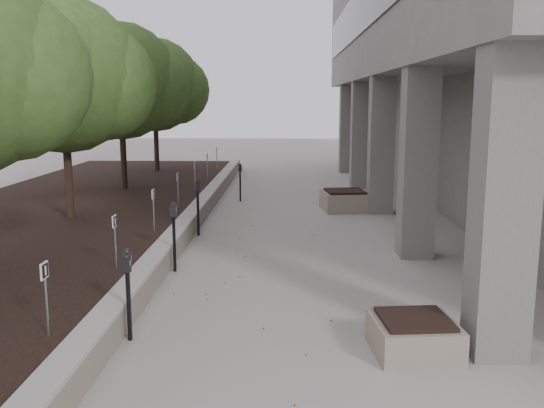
# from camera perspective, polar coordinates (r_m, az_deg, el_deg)

# --- Properties ---
(ground) EXTENTS (90.00, 90.00, 0.00)m
(ground) POSITION_cam_1_polar(r_m,az_deg,el_deg) (7.31, -3.96, -17.12)
(ground) COLOR #A19C94
(ground) RESTS_ON ground
(retaining_wall) EXTENTS (0.39, 26.00, 0.50)m
(retaining_wall) POSITION_cam_1_polar(r_m,az_deg,el_deg) (15.97, -7.45, -1.18)
(retaining_wall) COLOR gray
(retaining_wall) RESTS_ON ground
(planting_bed) EXTENTS (7.00, 26.00, 0.40)m
(planting_bed) POSITION_cam_1_polar(r_m,az_deg,el_deg) (16.94, -19.82, -1.22)
(planting_bed) COLOR black
(planting_bed) RESTS_ON ground
(crabapple_tree_3) EXTENTS (4.60, 4.00, 5.44)m
(crabapple_tree_3) POSITION_cam_1_polar(r_m,az_deg,el_deg) (15.47, -19.37, 8.69)
(crabapple_tree_3) COLOR #335621
(crabapple_tree_3) RESTS_ON planting_bed
(crabapple_tree_4) EXTENTS (4.60, 4.00, 5.44)m
(crabapple_tree_4) POSITION_cam_1_polar(r_m,az_deg,el_deg) (20.22, -14.32, 9.13)
(crabapple_tree_4) COLOR #335621
(crabapple_tree_4) RESTS_ON planting_bed
(crabapple_tree_5) EXTENTS (4.60, 4.00, 5.44)m
(crabapple_tree_5) POSITION_cam_1_polar(r_m,az_deg,el_deg) (25.08, -11.21, 9.36)
(crabapple_tree_5) COLOR #335621
(crabapple_tree_5) RESTS_ON planting_bed
(parking_sign_2) EXTENTS (0.04, 0.22, 0.96)m
(parking_sign_2) POSITION_cam_1_polar(r_m,az_deg,el_deg) (7.98, -20.92, -8.57)
(parking_sign_2) COLOR black
(parking_sign_2) RESTS_ON planting_bed
(parking_sign_3) EXTENTS (0.04, 0.22, 0.96)m
(parking_sign_3) POSITION_cam_1_polar(r_m,az_deg,el_deg) (10.70, -14.86, -3.57)
(parking_sign_3) COLOR black
(parking_sign_3) RESTS_ON planting_bed
(parking_sign_4) EXTENTS (0.04, 0.22, 0.96)m
(parking_sign_4) POSITION_cam_1_polar(r_m,az_deg,el_deg) (13.54, -11.33, -0.61)
(parking_sign_4) COLOR black
(parking_sign_4) RESTS_ON planting_bed
(parking_sign_5) EXTENTS (0.04, 0.22, 0.96)m
(parking_sign_5) POSITION_cam_1_polar(r_m,az_deg,el_deg) (16.44, -9.04, 1.32)
(parking_sign_5) COLOR black
(parking_sign_5) RESTS_ON planting_bed
(parking_sign_6) EXTENTS (0.04, 0.22, 0.96)m
(parking_sign_6) POSITION_cam_1_polar(r_m,az_deg,el_deg) (19.37, -7.44, 2.67)
(parking_sign_6) COLOR black
(parking_sign_6) RESTS_ON planting_bed
(parking_sign_7) EXTENTS (0.04, 0.22, 0.96)m
(parking_sign_7) POSITION_cam_1_polar(r_m,az_deg,el_deg) (22.31, -6.25, 3.66)
(parking_sign_7) COLOR black
(parking_sign_7) RESTS_ON planting_bed
(parking_sign_8) EXTENTS (0.04, 0.22, 0.96)m
(parking_sign_8) POSITION_cam_1_polar(r_m,az_deg,el_deg) (25.27, -5.35, 4.42)
(parking_sign_8) COLOR black
(parking_sign_8) RESTS_ON planting_bed
(parking_meter_1) EXTENTS (0.15, 0.13, 1.33)m
(parking_meter_1) POSITION_cam_1_polar(r_m,az_deg,el_deg) (8.55, -13.66, -8.46)
(parking_meter_1) COLOR black
(parking_meter_1) RESTS_ON ground
(parking_meter_2) EXTENTS (0.13, 0.10, 1.26)m
(parking_meter_2) POSITION_cam_1_polar(r_m,az_deg,el_deg) (8.54, -13.69, -8.74)
(parking_meter_2) COLOR black
(parking_meter_2) RESTS_ON ground
(parking_meter_3) EXTENTS (0.14, 0.11, 1.39)m
(parking_meter_3) POSITION_cam_1_polar(r_m,az_deg,el_deg) (11.69, -9.41, -3.15)
(parking_meter_3) COLOR black
(parking_meter_3) RESTS_ON ground
(parking_meter_4) EXTENTS (0.16, 0.13, 1.40)m
(parking_meter_4) POSITION_cam_1_polar(r_m,az_deg,el_deg) (14.69, -7.15, -0.37)
(parking_meter_4) COLOR black
(parking_meter_4) RESTS_ON ground
(parking_meter_5) EXTENTS (0.14, 0.12, 1.26)m
(parking_meter_5) POSITION_cam_1_polar(r_m,az_deg,el_deg) (19.54, -3.09, 2.07)
(parking_meter_5) COLOR black
(parking_meter_5) RESTS_ON ground
(planter_front) EXTENTS (1.17, 1.17, 0.50)m
(planter_front) POSITION_cam_1_polar(r_m,az_deg,el_deg) (8.26, 13.52, -12.18)
(planter_front) COLOR gray
(planter_front) RESTS_ON ground
(planter_back) EXTENTS (1.49, 1.49, 0.62)m
(planter_back) POSITION_cam_1_polar(r_m,az_deg,el_deg) (18.15, 7.02, 0.37)
(planter_back) COLOR gray
(planter_back) RESTS_ON ground
(berry_scatter) EXTENTS (3.30, 14.10, 0.02)m
(berry_scatter) POSITION_cam_1_polar(r_m,az_deg,el_deg) (11.97, -2.17, -6.09)
(berry_scatter) COLOR maroon
(berry_scatter) RESTS_ON ground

